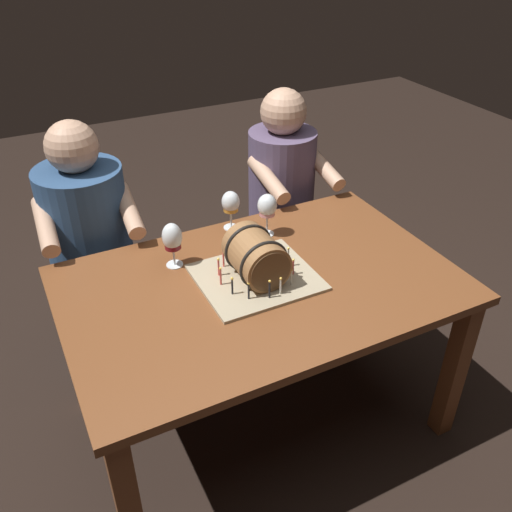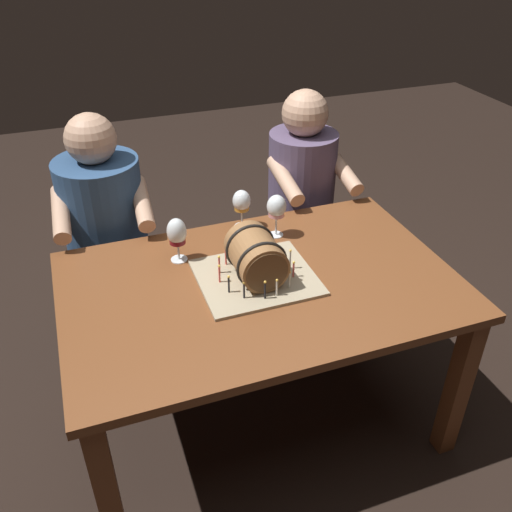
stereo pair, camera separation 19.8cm
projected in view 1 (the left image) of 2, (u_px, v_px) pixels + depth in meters
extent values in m
plane|color=black|center=(260.00, 415.00, 2.42)|extent=(8.00, 8.00, 0.00)
cube|color=brown|center=(261.00, 285.00, 2.03)|extent=(1.43, 0.92, 0.03)
cube|color=brown|center=(129.00, 508.00, 1.68)|extent=(0.07, 0.07, 0.69)
cube|color=brown|center=(455.00, 369.00, 2.17)|extent=(0.07, 0.07, 0.69)
cube|color=brown|center=(75.00, 347.00, 2.28)|extent=(0.07, 0.07, 0.69)
cube|color=brown|center=(340.00, 266.00, 2.77)|extent=(0.07, 0.07, 0.69)
cube|color=tan|center=(256.00, 277.00, 2.03)|extent=(0.42, 0.37, 0.01)
cylinder|color=olive|center=(256.00, 256.00, 1.98)|extent=(0.18, 0.22, 0.18)
cylinder|color=brown|center=(271.00, 272.00, 1.90)|extent=(0.15, 0.00, 0.15)
cylinder|color=brown|center=(242.00, 241.00, 2.07)|extent=(0.15, 0.00, 0.15)
torus|color=black|center=(264.00, 265.00, 1.93)|extent=(0.19, 0.01, 0.19)
torus|color=black|center=(248.00, 248.00, 2.03)|extent=(0.19, 0.01, 0.19)
cylinder|color=silver|center=(288.00, 258.00, 2.06)|extent=(0.01, 0.01, 0.07)
sphere|color=#F9C64C|center=(288.00, 248.00, 2.04)|extent=(0.01, 0.01, 0.01)
cylinder|color=silver|center=(274.00, 252.00, 2.11)|extent=(0.01, 0.01, 0.06)
sphere|color=#F9C64C|center=(275.00, 244.00, 2.09)|extent=(0.01, 0.01, 0.01)
cylinder|color=#D64C47|center=(263.00, 249.00, 2.12)|extent=(0.01, 0.01, 0.06)
sphere|color=#F9C64C|center=(263.00, 242.00, 2.11)|extent=(0.01, 0.01, 0.01)
cylinder|color=black|center=(245.00, 250.00, 2.12)|extent=(0.01, 0.01, 0.06)
sphere|color=#F9C64C|center=(245.00, 243.00, 2.10)|extent=(0.01, 0.01, 0.01)
cylinder|color=#D64C47|center=(236.00, 252.00, 2.11)|extent=(0.01, 0.01, 0.06)
sphere|color=#F9C64C|center=(236.00, 243.00, 2.09)|extent=(0.01, 0.01, 0.01)
cylinder|color=#D64C47|center=(223.00, 258.00, 2.06)|extent=(0.01, 0.01, 0.08)
sphere|color=#F9C64C|center=(223.00, 248.00, 2.04)|extent=(0.01, 0.01, 0.01)
cylinder|color=#D64C47|center=(219.00, 268.00, 2.02)|extent=(0.01, 0.01, 0.06)
sphere|color=#F9C64C|center=(218.00, 259.00, 1.99)|extent=(0.01, 0.01, 0.01)
cylinder|color=#D64C47|center=(221.00, 277.00, 1.97)|extent=(0.01, 0.01, 0.06)
sphere|color=#F9C64C|center=(220.00, 268.00, 1.95)|extent=(0.01, 0.01, 0.01)
cylinder|color=black|center=(232.00, 287.00, 1.92)|extent=(0.01, 0.01, 0.06)
sphere|color=#F9C64C|center=(232.00, 279.00, 1.90)|extent=(0.01, 0.01, 0.01)
cylinder|color=black|center=(249.00, 292.00, 1.90)|extent=(0.01, 0.01, 0.06)
sphere|color=#F9C64C|center=(249.00, 283.00, 1.88)|extent=(0.01, 0.01, 0.01)
cylinder|color=black|center=(270.00, 290.00, 1.90)|extent=(0.01, 0.01, 0.06)
sphere|color=#F9C64C|center=(270.00, 281.00, 1.88)|extent=(0.01, 0.01, 0.01)
cylinder|color=silver|center=(281.00, 287.00, 1.92)|extent=(0.01, 0.01, 0.06)
sphere|color=#F9C64C|center=(281.00, 279.00, 1.90)|extent=(0.01, 0.01, 0.01)
cylinder|color=silver|center=(291.00, 278.00, 1.97)|extent=(0.01, 0.01, 0.06)
sphere|color=#F9C64C|center=(292.00, 270.00, 1.95)|extent=(0.01, 0.01, 0.01)
cylinder|color=#D64C47|center=(293.00, 268.00, 2.02)|extent=(0.01, 0.01, 0.06)
sphere|color=#F9C64C|center=(293.00, 260.00, 2.00)|extent=(0.01, 0.01, 0.01)
cylinder|color=white|center=(231.00, 227.00, 2.34)|extent=(0.07, 0.07, 0.00)
cylinder|color=white|center=(231.00, 219.00, 2.32)|extent=(0.01, 0.01, 0.07)
ellipsoid|color=white|center=(231.00, 202.00, 2.28)|extent=(0.08, 0.08, 0.09)
cylinder|color=#C6842D|center=(231.00, 208.00, 2.29)|extent=(0.06, 0.06, 0.03)
cylinder|color=white|center=(175.00, 265.00, 2.11)|extent=(0.06, 0.06, 0.00)
cylinder|color=white|center=(174.00, 257.00, 2.09)|extent=(0.01, 0.01, 0.07)
ellipsoid|color=white|center=(172.00, 237.00, 2.04)|extent=(0.08, 0.08, 0.11)
cylinder|color=maroon|center=(173.00, 242.00, 2.05)|extent=(0.06, 0.06, 0.05)
cylinder|color=white|center=(267.00, 234.00, 2.30)|extent=(0.06, 0.06, 0.00)
cylinder|color=white|center=(267.00, 225.00, 2.28)|extent=(0.01, 0.01, 0.08)
ellipsoid|color=white|center=(267.00, 205.00, 2.23)|extent=(0.08, 0.08, 0.10)
cylinder|color=pink|center=(267.00, 211.00, 2.24)|extent=(0.07, 0.07, 0.04)
cube|color=#1B2D46|center=(104.00, 314.00, 2.65)|extent=(0.34, 0.32, 0.45)
cylinder|color=#2D4C75|center=(87.00, 226.00, 2.38)|extent=(0.38, 0.38, 0.53)
sphere|color=tan|center=(72.00, 147.00, 2.18)|extent=(0.21, 0.21, 0.21)
cylinder|color=tan|center=(128.00, 210.00, 2.27)|extent=(0.09, 0.31, 0.14)
cylinder|color=tan|center=(45.00, 226.00, 2.16)|extent=(0.09, 0.31, 0.14)
cube|color=#372D40|center=(279.00, 264.00, 3.01)|extent=(0.34, 0.32, 0.45)
cylinder|color=#5B4C6B|center=(281.00, 183.00, 2.74)|extent=(0.33, 0.33, 0.53)
sphere|color=tan|center=(283.00, 112.00, 2.54)|extent=(0.22, 0.22, 0.22)
cylinder|color=tan|center=(323.00, 167.00, 2.63)|extent=(0.07, 0.31, 0.14)
cylinder|color=tan|center=(268.00, 179.00, 2.52)|extent=(0.07, 0.31, 0.14)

